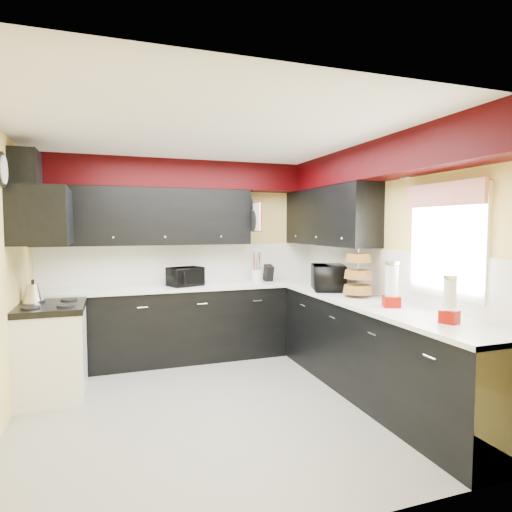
{
  "coord_description": "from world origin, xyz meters",
  "views": [
    {
      "loc": [
        -0.95,
        -3.82,
        1.68
      ],
      "look_at": [
        0.63,
        0.76,
        1.34
      ],
      "focal_mm": 30.0,
      "sensor_mm": 36.0,
      "label": 1
    }
  ],
  "objects_px": {
    "knife_block": "(268,273)",
    "kettle": "(33,293)",
    "toaster_oven": "(186,277)",
    "utensil_crock": "(257,276)",
    "microwave": "(329,278)"
  },
  "relations": [
    {
      "from": "microwave",
      "to": "utensil_crock",
      "type": "bearing_deg",
      "value": 50.24
    },
    {
      "from": "toaster_oven",
      "to": "knife_block",
      "type": "relative_size",
      "value": 1.85
    },
    {
      "from": "knife_block",
      "to": "kettle",
      "type": "relative_size",
      "value": 1.07
    },
    {
      "from": "knife_block",
      "to": "microwave",
      "type": "bearing_deg",
      "value": -69.18
    },
    {
      "from": "microwave",
      "to": "kettle",
      "type": "relative_size",
      "value": 2.59
    },
    {
      "from": "knife_block",
      "to": "kettle",
      "type": "distance_m",
      "value": 2.83
    },
    {
      "from": "knife_block",
      "to": "kettle",
      "type": "height_order",
      "value": "knife_block"
    },
    {
      "from": "kettle",
      "to": "microwave",
      "type": "bearing_deg",
      "value": -6.6
    },
    {
      "from": "knife_block",
      "to": "kettle",
      "type": "bearing_deg",
      "value": -168.27
    },
    {
      "from": "toaster_oven",
      "to": "kettle",
      "type": "bearing_deg",
      "value": 176.59
    },
    {
      "from": "kettle",
      "to": "utensil_crock",
      "type": "bearing_deg",
      "value": 12.93
    },
    {
      "from": "microwave",
      "to": "utensil_crock",
      "type": "distance_m",
      "value": 1.11
    },
    {
      "from": "utensil_crock",
      "to": "microwave",
      "type": "bearing_deg",
      "value": -60.05
    },
    {
      "from": "toaster_oven",
      "to": "utensil_crock",
      "type": "height_order",
      "value": "toaster_oven"
    },
    {
      "from": "utensil_crock",
      "to": "kettle",
      "type": "bearing_deg",
      "value": -167.07
    }
  ]
}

